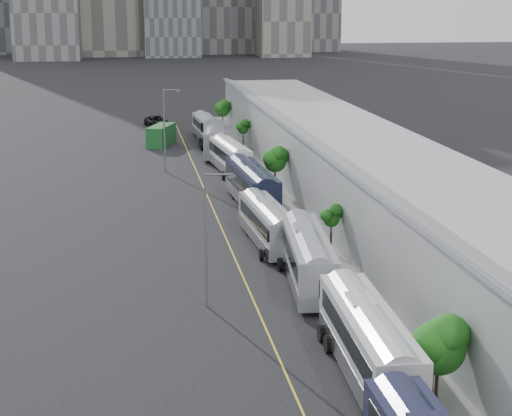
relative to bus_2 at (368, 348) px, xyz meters
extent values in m
cube|color=gray|center=(6.25, 20.65, -1.60)|extent=(10.00, 170.00, 0.12)
cube|color=gold|center=(-4.25, 20.65, -1.65)|extent=(0.12, 160.00, 0.02)
cube|color=gray|center=(10.25, 20.65, 1.74)|extent=(12.00, 160.00, 6.80)
cube|color=gray|center=(10.25, 20.65, 4.19)|extent=(12.45, 160.40, 2.57)
cube|color=gray|center=(4.35, 20.65, 5.34)|extent=(0.30, 160.00, 0.40)
cube|color=silver|center=(0.00, 0.03, 0.33)|extent=(3.16, 13.51, 3.25)
cube|color=black|center=(0.00, -0.18, 0.92)|extent=(3.16, 11.91, 1.11)
cube|color=silver|center=(0.00, 0.03, -0.71)|extent=(3.19, 13.25, 1.04)
cube|color=silver|center=(0.00, 1.57, 2.11)|extent=(1.42, 2.32, 0.31)
cube|color=gray|center=(0.02, 15.51, 0.32)|extent=(3.88, 13.52, 3.23)
cube|color=black|center=(0.02, 15.31, 0.90)|extent=(3.79, 11.93, 1.10)
cube|color=silver|center=(0.02, 15.51, -0.72)|extent=(3.90, 13.26, 1.03)
cube|color=gray|center=(0.02, 17.05, 2.09)|extent=(1.53, 2.37, 0.31)
cube|color=#979AA0|center=(-1.09, 26.06, 0.13)|extent=(3.14, 12.22, 2.93)
cube|color=black|center=(-1.09, 25.88, 0.66)|extent=(3.11, 10.77, 1.00)
cube|color=silver|center=(-1.09, 26.06, -0.80)|extent=(3.17, 11.98, 0.94)
cube|color=#979AA0|center=(-1.09, 27.46, 1.74)|extent=(1.33, 2.12, 0.28)
cube|color=black|center=(-0.35, 39.76, 0.39)|extent=(3.57, 13.96, 3.35)
cube|color=black|center=(-0.35, 39.54, 0.99)|extent=(3.54, 12.31, 1.14)
cube|color=silver|center=(-0.35, 39.76, -0.68)|extent=(3.60, 13.69, 1.07)
cube|color=black|center=(-0.35, 41.35, 2.22)|extent=(1.52, 2.42, 0.32)
cube|color=white|center=(-0.41, 57.31, 0.21)|extent=(3.77, 12.82, 3.06)
cube|color=black|center=(-0.41, 57.12, 0.76)|extent=(3.68, 11.32, 1.04)
cube|color=silver|center=(-0.41, 57.31, -0.77)|extent=(3.79, 12.57, 0.98)
cube|color=white|center=(-0.41, 58.77, 1.89)|extent=(1.47, 2.25, 0.29)
cube|color=gray|center=(-0.97, 69.37, 0.31)|extent=(4.01, 13.46, 3.21)
cube|color=black|center=(-0.97, 69.17, 0.88)|extent=(3.90, 11.88, 1.09)
cube|color=silver|center=(-0.97, 69.37, -0.72)|extent=(4.02, 13.20, 1.03)
cube|color=gray|center=(-0.97, 70.90, 2.06)|extent=(1.55, 2.37, 0.31)
cube|color=#B8BBC4|center=(-0.85, 81.85, 0.13)|extent=(3.00, 12.20, 2.93)
cube|color=black|center=(-0.85, 81.66, 0.66)|extent=(2.99, 10.76, 1.00)
cube|color=silver|center=(-0.85, 81.85, -0.80)|extent=(3.03, 11.97, 0.94)
cube|color=#B8BBC4|center=(-0.85, 83.25, 1.74)|extent=(1.31, 2.10, 0.28)
cylinder|color=black|center=(2.66, -3.26, -0.10)|extent=(0.18, 0.18, 3.11)
sphere|color=#175112|center=(2.66, -3.26, 1.61)|extent=(2.77, 2.77, 2.77)
cylinder|color=black|center=(3.38, 22.28, -0.03)|extent=(0.18, 0.18, 3.26)
sphere|color=#175112|center=(3.38, 22.28, 1.53)|extent=(1.34, 1.34, 1.34)
cylinder|color=black|center=(2.87, 44.94, 0.22)|extent=(0.18, 0.18, 3.76)
sphere|color=#175112|center=(2.87, 44.94, 2.15)|extent=(2.36, 2.36, 2.36)
cylinder|color=black|center=(3.32, 72.53, -0.11)|extent=(0.18, 0.18, 3.10)
sphere|color=#175112|center=(3.32, 72.53, 1.40)|extent=(1.46, 1.46, 1.46)
cylinder|color=black|center=(2.93, 93.35, -0.09)|extent=(0.18, 0.18, 3.13)
sphere|color=#175112|center=(2.93, 93.35, 1.55)|extent=(2.24, 2.24, 2.24)
cylinder|color=#59595E|center=(-7.46, 12.11, 2.82)|extent=(0.18, 0.18, 8.96)
cylinder|color=#59595E|center=(-6.56, 12.11, 7.20)|extent=(1.80, 0.14, 0.14)
cube|color=#59595E|center=(-5.76, 12.11, 7.05)|extent=(0.50, 0.22, 0.18)
cylinder|color=#59595E|center=(-7.91, 58.37, 3.21)|extent=(0.18, 0.18, 9.74)
cylinder|color=#59595E|center=(-7.01, 58.37, 7.98)|extent=(1.80, 0.14, 0.14)
cube|color=#59595E|center=(-6.21, 58.37, 7.83)|extent=(0.50, 0.22, 0.18)
cube|color=#164A1F|center=(-7.49, 77.61, -0.24)|extent=(4.53, 7.18, 2.83)
imported|color=black|center=(-7.40, 96.26, -0.80)|extent=(4.22, 6.64, 1.71)
camera|label=1|loc=(-12.33, -41.09, 17.96)|focal=60.00mm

